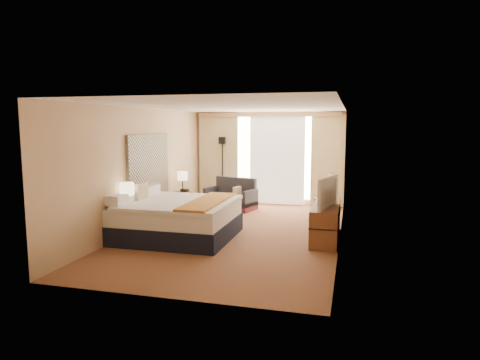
% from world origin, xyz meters
% --- Properties ---
extents(floor, '(4.20, 7.00, 0.02)m').
position_xyz_m(floor, '(0.00, 0.00, 0.00)').
color(floor, '#561819').
rests_on(floor, ground).
extents(ceiling, '(4.20, 7.00, 0.02)m').
position_xyz_m(ceiling, '(0.00, 0.00, 2.60)').
color(ceiling, white).
rests_on(ceiling, wall_back).
extents(wall_back, '(4.20, 0.02, 2.60)m').
position_xyz_m(wall_back, '(0.00, 3.50, 1.30)').
color(wall_back, '#DCB586').
rests_on(wall_back, ground).
extents(wall_front, '(4.20, 0.02, 2.60)m').
position_xyz_m(wall_front, '(0.00, -3.50, 1.30)').
color(wall_front, '#DCB586').
rests_on(wall_front, ground).
extents(wall_left, '(0.02, 7.00, 2.60)m').
position_xyz_m(wall_left, '(-2.10, 0.00, 1.30)').
color(wall_left, '#DCB586').
rests_on(wall_left, ground).
extents(wall_right, '(0.02, 7.00, 2.60)m').
position_xyz_m(wall_right, '(2.10, 0.00, 1.30)').
color(wall_right, '#DCB586').
rests_on(wall_right, ground).
extents(headboard, '(0.06, 1.85, 1.50)m').
position_xyz_m(headboard, '(-2.06, 0.20, 1.28)').
color(headboard, black).
rests_on(headboard, wall_left).
extents(nightstand_left, '(0.45, 0.52, 0.55)m').
position_xyz_m(nightstand_left, '(-1.87, -1.05, 0.28)').
color(nightstand_left, brown).
rests_on(nightstand_left, floor).
extents(nightstand_right, '(0.45, 0.52, 0.55)m').
position_xyz_m(nightstand_right, '(-1.87, 1.45, 0.28)').
color(nightstand_right, brown).
rests_on(nightstand_right, floor).
extents(media_dresser, '(0.50, 1.80, 0.70)m').
position_xyz_m(media_dresser, '(1.83, 0.00, 0.35)').
color(media_dresser, brown).
rests_on(media_dresser, floor).
extents(window, '(2.30, 0.02, 2.30)m').
position_xyz_m(window, '(0.25, 3.47, 1.32)').
color(window, white).
rests_on(window, wall_back).
extents(curtains, '(4.12, 0.19, 2.56)m').
position_xyz_m(curtains, '(-0.00, 3.39, 1.41)').
color(curtains, beige).
rests_on(curtains, floor).
extents(bed, '(2.20, 2.01, 1.07)m').
position_xyz_m(bed, '(-1.06, -0.65, 0.39)').
color(bed, black).
rests_on(bed, floor).
extents(loveseat, '(1.46, 1.04, 0.82)m').
position_xyz_m(loveseat, '(-0.81, 2.49, 0.27)').
color(loveseat, '#4F161E').
rests_on(loveseat, floor).
extents(floor_lamp, '(0.24, 0.24, 1.89)m').
position_xyz_m(floor_lamp, '(-1.31, 3.30, 1.34)').
color(floor_lamp, black).
rests_on(floor_lamp, floor).
extents(desk_chair, '(0.57, 0.57, 1.14)m').
position_xyz_m(desk_chair, '(1.77, 1.39, 0.51)').
color(desk_chair, black).
rests_on(desk_chair, floor).
extents(lamp_left, '(0.27, 0.27, 0.58)m').
position_xyz_m(lamp_left, '(-1.91, -1.05, 1.00)').
color(lamp_left, black).
rests_on(lamp_left, nightstand_left).
extents(lamp_right, '(0.25, 0.25, 0.53)m').
position_xyz_m(lamp_right, '(-1.81, 1.51, 0.96)').
color(lamp_right, black).
rests_on(lamp_right, nightstand_right).
extents(tissue_box, '(0.15, 0.15, 0.11)m').
position_xyz_m(tissue_box, '(-1.86, -0.94, 0.61)').
color(tissue_box, '#9AC1EE').
rests_on(tissue_box, nightstand_left).
extents(telephone, '(0.21, 0.19, 0.07)m').
position_xyz_m(telephone, '(-1.80, 1.62, 0.58)').
color(telephone, black).
rests_on(telephone, nightstand_right).
extents(television, '(0.39, 1.02, 0.59)m').
position_xyz_m(television, '(1.78, -0.38, 0.99)').
color(television, black).
rests_on(television, media_dresser).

